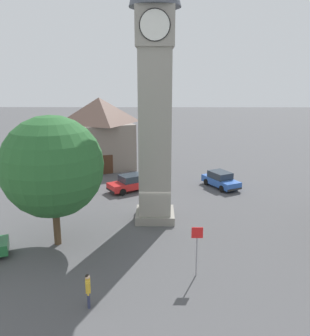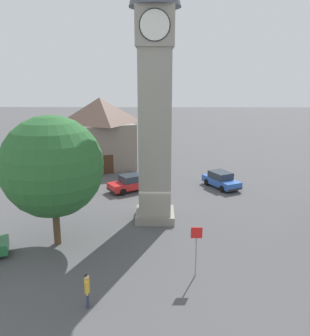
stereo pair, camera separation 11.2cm
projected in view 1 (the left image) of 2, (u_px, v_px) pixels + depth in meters
ground_plane at (155, 219)px, 26.60m from camera, size 200.00×200.00×0.00m
clock_tower at (155, 43)px, 23.46m from camera, size 3.44×3.44×21.39m
car_blue_kerb at (221, 180)px, 33.97m from camera, size 3.43×4.44×1.53m
car_red_corner at (45, 179)px, 34.27m from camera, size 4.08×4.14×1.53m
car_white_side at (131, 183)px, 32.94m from camera, size 4.37×3.68×1.53m
pedestrian at (88, 288)px, 16.16m from camera, size 0.28×0.55×1.69m
tree at (52, 167)px, 21.36m from camera, size 6.24×6.24×8.22m
building_shop_left at (100, 132)px, 40.75m from camera, size 9.04×8.88×8.10m
lamp_post at (91, 161)px, 31.94m from camera, size 0.36×0.36×4.41m
road_sign at (197, 243)px, 18.53m from camera, size 0.60×0.07×2.80m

